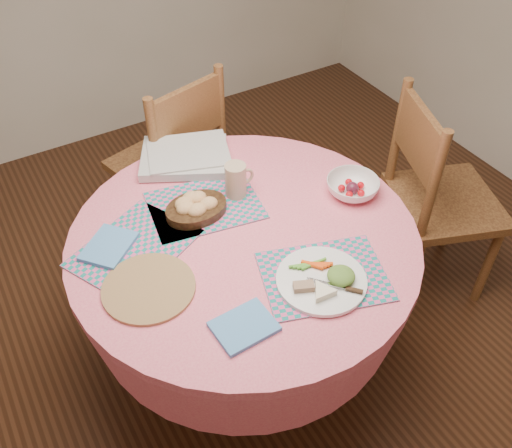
# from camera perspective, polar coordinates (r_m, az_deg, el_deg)

# --- Properties ---
(ground) EXTENTS (4.00, 4.00, 0.00)m
(ground) POSITION_cam_1_polar(r_m,az_deg,el_deg) (2.58, -0.98, -13.19)
(ground) COLOR #331C0F
(ground) RESTS_ON ground
(dining_table) EXTENTS (1.24, 1.24, 0.75)m
(dining_table) POSITION_cam_1_polar(r_m,az_deg,el_deg) (2.14, -1.16, -4.87)
(dining_table) COLOR pink
(dining_table) RESTS_ON ground
(chair_right) EXTENTS (0.58, 0.59, 1.00)m
(chair_right) POSITION_cam_1_polar(r_m,az_deg,el_deg) (2.63, 17.52, 2.72)
(chair_right) COLOR brown
(chair_right) RESTS_ON ground
(chair_back) EXTENTS (0.56, 0.54, 0.99)m
(chair_back) POSITION_cam_1_polar(r_m,az_deg,el_deg) (2.75, -8.24, 6.27)
(chair_back) COLOR brown
(chair_back) RESTS_ON ground
(placemat_front) EXTENTS (0.47, 0.41, 0.01)m
(placemat_front) POSITION_cam_1_polar(r_m,az_deg,el_deg) (1.87, 6.82, -5.20)
(placemat_front) COLOR #168079
(placemat_front) RESTS_ON dining_table
(placemat_left) EXTENTS (0.49, 0.45, 0.01)m
(placemat_left) POSITION_cam_1_polar(r_m,az_deg,el_deg) (1.99, -12.06, -2.35)
(placemat_left) COLOR #168079
(placemat_left) RESTS_ON dining_table
(placemat_back) EXTENTS (0.44, 0.36, 0.01)m
(placemat_back) POSITION_cam_1_polar(r_m,az_deg,el_deg) (2.12, -5.14, 1.87)
(placemat_back) COLOR #168079
(placemat_back) RESTS_ON dining_table
(wicker_trivet) EXTENTS (0.30, 0.30, 0.01)m
(wicker_trivet) POSITION_cam_1_polar(r_m,az_deg,el_deg) (1.86, -10.68, -6.30)
(wicker_trivet) COLOR brown
(wicker_trivet) RESTS_ON dining_table
(napkin_near) EXTENTS (0.19, 0.15, 0.01)m
(napkin_near) POSITION_cam_1_polar(r_m,az_deg,el_deg) (1.73, -1.20, -10.21)
(napkin_near) COLOR #508ECD
(napkin_near) RESTS_ON dining_table
(napkin_far) EXTENTS (0.23, 0.22, 0.01)m
(napkin_far) POSITION_cam_1_polar(r_m,az_deg,el_deg) (2.00, -14.50, -2.18)
(napkin_far) COLOR #508ECD
(napkin_far) RESTS_ON placemat_left
(dinner_plate) EXTENTS (0.29, 0.29, 0.05)m
(dinner_plate) POSITION_cam_1_polar(r_m,az_deg,el_deg) (1.84, 6.83, -5.47)
(dinner_plate) COLOR white
(dinner_plate) RESTS_ON placemat_front
(bread_bowl) EXTENTS (0.23, 0.23, 0.08)m
(bread_bowl) POSITION_cam_1_polar(r_m,az_deg,el_deg) (2.07, -6.09, 1.80)
(bread_bowl) COLOR black
(bread_bowl) RESTS_ON placemat_back
(latte_mug) EXTENTS (0.12, 0.08, 0.13)m
(latte_mug) POSITION_cam_1_polar(r_m,az_deg,el_deg) (2.12, -1.98, 4.43)
(latte_mug) COLOR tan
(latte_mug) RESTS_ON placemat_back
(fruit_bowl) EXTENTS (0.21, 0.21, 0.06)m
(fruit_bowl) POSITION_cam_1_polar(r_m,az_deg,el_deg) (2.18, 9.62, 3.66)
(fruit_bowl) COLOR white
(fruit_bowl) RESTS_ON dining_table
(newspaper_stack) EXTENTS (0.43, 0.40, 0.04)m
(newspaper_stack) POSITION_cam_1_polar(r_m,az_deg,el_deg) (2.33, -7.12, 6.74)
(newspaper_stack) COLOR silver
(newspaper_stack) RESTS_ON dining_table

